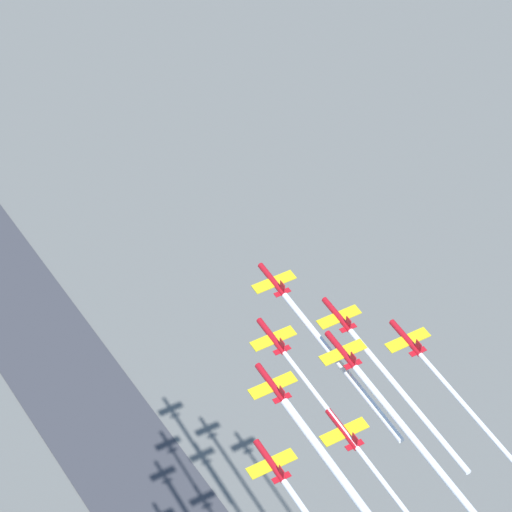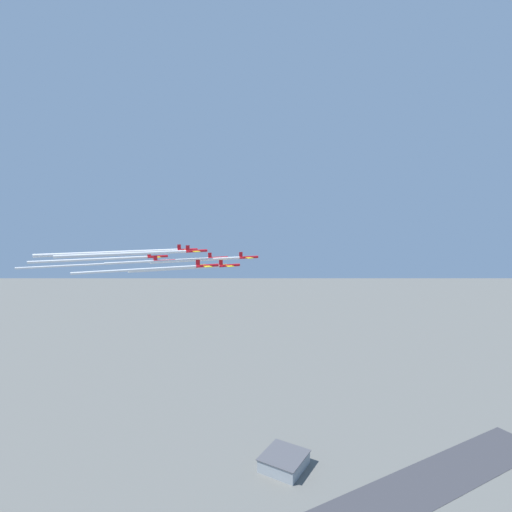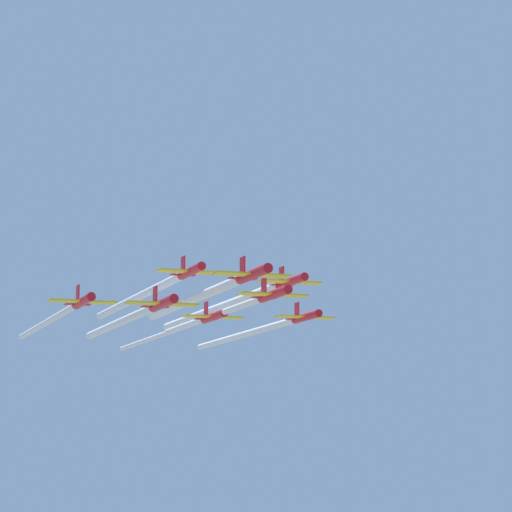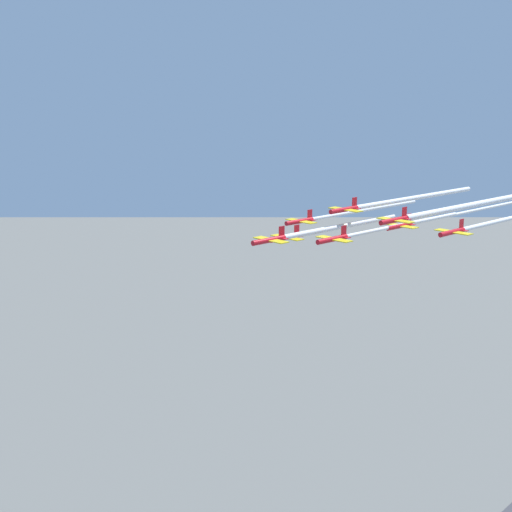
% 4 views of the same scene
% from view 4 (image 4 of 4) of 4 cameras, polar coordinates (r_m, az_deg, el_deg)
% --- Properties ---
extents(jet_0, '(7.91, 8.05, 2.88)m').
position_cam_4_polar(jet_0, '(139.22, 1.13, 1.30)').
color(jet_0, red).
extents(jet_1, '(7.91, 8.05, 2.88)m').
position_cam_4_polar(jet_1, '(142.83, 6.20, 1.37)').
color(jet_1, red).
extents(jet_2, '(7.91, 8.05, 2.88)m').
position_cam_4_polar(jet_2, '(151.91, 2.44, 1.50)').
color(jet_2, red).
extents(jet_3, '(7.91, 8.05, 2.88)m').
position_cam_4_polar(jet_3, '(146.83, 11.04, 2.84)').
color(jet_3, red).
extents(jet_4, '(7.91, 8.05, 2.88)m').
position_cam_4_polar(jet_4, '(154.71, 7.12, 3.72)').
color(jet_4, red).
extents(jet_5, '(7.91, 8.05, 2.88)m').
position_cam_4_polar(jet_5, '(164.05, 3.57, 2.81)').
color(jet_5, red).
extents(jet_6, '(7.91, 8.05, 2.88)m').
position_cam_4_polar(jet_6, '(152.93, 15.47, 1.88)').
color(jet_6, red).
extents(jet_7, '(7.91, 8.05, 2.88)m').
position_cam_4_polar(jet_7, '(160.15, 11.47, 2.40)').
color(jet_7, red).
extents(smoke_trail_0, '(21.07, 30.42, 1.08)m').
position_cam_4_polar(smoke_trail_0, '(155.00, 6.98, 2.39)').
color(smoke_trail_0, white).
extents(smoke_trail_1, '(23.35, 33.98, 0.79)m').
position_cam_4_polar(smoke_trail_1, '(161.60, 11.85, 2.51)').
color(smoke_trail_1, white).
extents(smoke_trail_2, '(19.71, 28.48, 0.98)m').
position_cam_4_polar(smoke_trail_2, '(167.10, 7.47, 2.44)').
color(smoke_trail_2, white).
extents(smoke_trail_3, '(30.72, 44.52, 1.31)m').
position_cam_4_polar(smoke_trail_3, '(172.05, 17.06, 3.96)').
color(smoke_trail_3, white).
extents(smoke_trail_4, '(26.59, 38.57, 1.09)m').
position_cam_4_polar(smoke_trail_4, '(175.93, 12.79, 4.59)').
color(smoke_trail_4, white).
extents(smoke_trail_5, '(23.55, 34.27, 0.80)m').
position_cam_4_polar(smoke_trail_5, '(182.25, 8.87, 3.69)').
color(smoke_trail_5, white).
extents(smoke_trail_7, '(26.75, 39.06, 0.70)m').
position_cam_4_polar(smoke_trail_7, '(182.76, 16.50, 3.39)').
color(smoke_trail_7, white).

